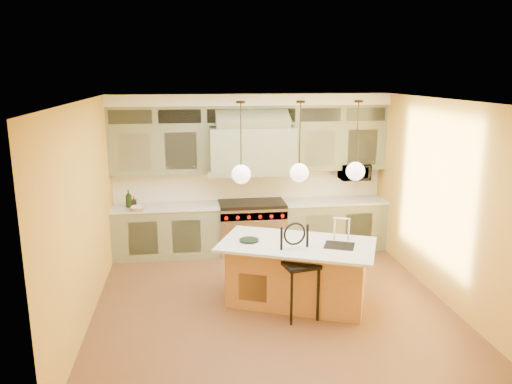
{
  "coord_description": "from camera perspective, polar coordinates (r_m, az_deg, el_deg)",
  "views": [
    {
      "loc": [
        -1.12,
        -6.59,
        3.25
      ],
      "look_at": [
        -0.12,
        0.7,
        1.49
      ],
      "focal_mm": 35.0,
      "sensor_mm": 36.0,
      "label": 1
    }
  ],
  "objects": [
    {
      "name": "microwave",
      "position": [
        9.52,
        11.17,
        2.28
      ],
      "size": [
        0.54,
        0.37,
        0.3
      ],
      "primitive_type": "imported",
      "color": "black",
      "rests_on": "back_cabinetry"
    },
    {
      "name": "wall_right",
      "position": [
        7.73,
        20.41,
        -0.89
      ],
      "size": [
        0.0,
        5.0,
        5.0
      ],
      "primitive_type": "plane",
      "rotation": [
        1.57,
        0.0,
        -1.57
      ],
      "color": "gold",
      "rests_on": "ground"
    },
    {
      "name": "pendant_left",
      "position": [
        6.72,
        -1.71,
        2.28
      ],
      "size": [
        0.26,
        0.26,
        1.11
      ],
      "color": "#2D2319",
      "rests_on": "ceiling"
    },
    {
      "name": "floor",
      "position": [
        7.43,
        1.71,
        -12.51
      ],
      "size": [
        5.0,
        5.0,
        0.0
      ],
      "primitive_type": "plane",
      "color": "brown",
      "rests_on": "ground"
    },
    {
      "name": "wall_back",
      "position": [
        9.33,
        -0.75,
        2.31
      ],
      "size": [
        5.0,
        0.0,
        5.0
      ],
      "primitive_type": "plane",
      "rotation": [
        1.57,
        0.0,
        0.0
      ],
      "color": "gold",
      "rests_on": "ground"
    },
    {
      "name": "pendant_center",
      "position": [
        6.85,
        4.96,
        2.45
      ],
      "size": [
        0.26,
        0.26,
        1.11
      ],
      "color": "#2D2319",
      "rests_on": "ceiling"
    },
    {
      "name": "back_cabinetry",
      "position": [
        9.07,
        -0.54,
        1.86
      ],
      "size": [
        5.0,
        0.77,
        2.9
      ],
      "color": "gray",
      "rests_on": "floor"
    },
    {
      "name": "wall_front",
      "position": [
        4.6,
        7.04,
        -9.67
      ],
      "size": [
        5.0,
        0.0,
        5.0
      ],
      "primitive_type": "plane",
      "rotation": [
        -1.57,
        0.0,
        0.0
      ],
      "color": "gold",
      "rests_on": "ground"
    },
    {
      "name": "counter_stool",
      "position": [
        6.8,
        4.9,
        -8.26
      ],
      "size": [
        0.53,
        0.53,
        1.29
      ],
      "rotation": [
        0.0,
        0.0,
        0.19
      ],
      "color": "black",
      "rests_on": "floor"
    },
    {
      "name": "cup",
      "position": [
        7.32,
        3.06,
        -4.76
      ],
      "size": [
        0.1,
        0.1,
        0.09
      ],
      "primitive_type": "imported",
      "rotation": [
        0.0,
        0.0,
        -0.08
      ],
      "color": "white",
      "rests_on": "kitchen_island"
    },
    {
      "name": "wall_left",
      "position": [
        6.96,
        -18.95,
        -2.28
      ],
      "size": [
        0.0,
        5.0,
        5.0
      ],
      "primitive_type": "plane",
      "rotation": [
        1.57,
        0.0,
        1.57
      ],
      "color": "gold",
      "rests_on": "ground"
    },
    {
      "name": "oil_bottle_b",
      "position": [
        9.07,
        -13.77,
        -1.09
      ],
      "size": [
        0.09,
        0.09,
        0.19
      ],
      "primitive_type": "imported",
      "rotation": [
        0.0,
        0.0,
        -0.04
      ],
      "color": "black",
      "rests_on": "back_cabinetry"
    },
    {
      "name": "ceiling",
      "position": [
        6.69,
        1.89,
        10.44
      ],
      "size": [
        5.0,
        5.0,
        0.0
      ],
      "primitive_type": "plane",
      "rotation": [
        3.14,
        0.0,
        0.0
      ],
      "color": "white",
      "rests_on": "wall_back"
    },
    {
      "name": "oil_bottle_a",
      "position": [
        9.06,
        -14.35,
        -0.74
      ],
      "size": [
        0.13,
        0.13,
        0.31
      ],
      "primitive_type": "imported",
      "rotation": [
        0.0,
        0.0,
        0.11
      ],
      "color": "black",
      "rests_on": "back_cabinetry"
    },
    {
      "name": "range",
      "position": [
        9.22,
        -0.46,
        -4.01
      ],
      "size": [
        1.2,
        0.74,
        0.96
      ],
      "color": "silver",
      "rests_on": "floor"
    },
    {
      "name": "fruit_bowl",
      "position": [
        8.85,
        -13.26,
        -1.83
      ],
      "size": [
        0.28,
        0.28,
        0.07
      ],
      "primitive_type": "imported",
      "rotation": [
        0.0,
        0.0,
        0.05
      ],
      "color": "silver",
      "rests_on": "back_cabinetry"
    },
    {
      "name": "kitchen_island",
      "position": [
        7.27,
        4.77,
        -9.05
      ],
      "size": [
        2.42,
        1.9,
        1.35
      ],
      "rotation": [
        0.0,
        0.0,
        -0.4
      ],
      "color": "#A6783B",
      "rests_on": "floor"
    },
    {
      "name": "pendant_right",
      "position": [
        7.07,
        11.31,
        2.58
      ],
      "size": [
        0.26,
        0.26,
        1.11
      ],
      "color": "#2D2319",
      "rests_on": "ceiling"
    }
  ]
}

